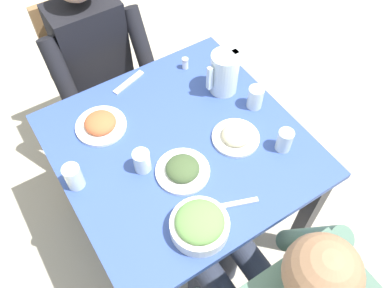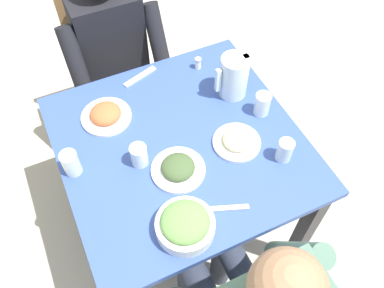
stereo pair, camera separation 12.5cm
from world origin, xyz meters
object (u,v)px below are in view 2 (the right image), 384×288
chair_near (110,60)px  salad_bowl (185,224)px  plate_rice_curry (106,115)px  water_glass_far_right (285,150)px  water_glass_near_left (71,163)px  water_glass_by_pitcher (139,155)px  water_pitcher (234,76)px  water_glass_far_left (262,104)px  plate_beans (237,141)px  salt_shaker (198,63)px  diner_near (118,63)px  dining_table (181,159)px  plate_dolmas (178,168)px

chair_near → salad_bowl: bearing=86.2°
plate_rice_curry → water_glass_far_right: size_ratio=2.15×
water_glass_near_left → water_glass_by_pitcher: size_ratio=1.13×
water_pitcher → water_glass_far_left: size_ratio=1.89×
salad_bowl → plate_beans: size_ratio=1.07×
salt_shaker → diner_near: bearing=-42.4°
water_glass_far_right → water_glass_by_pitcher: size_ratio=1.04×
dining_table → water_pitcher: (-0.31, -0.15, 0.21)m
water_glass_by_pitcher → water_glass_near_left: bearing=-15.9°
diner_near → water_glass_near_left: bearing=58.3°
water_glass_far_left → dining_table: bearing=0.5°
dining_table → water_glass_far_left: water_glass_far_left is taller
water_glass_far_left → water_glass_near_left: bearing=-3.1°
plate_dolmas → salt_shaker: same height
water_glass_by_pitcher → plate_beans: bearing=168.3°
water_glass_far_right → water_glass_by_pitcher: bearing=-22.8°
dining_table → salad_bowl: (0.14, 0.35, 0.16)m
dining_table → water_glass_near_left: water_glass_near_left is taller
water_glass_by_pitcher → plate_dolmas: bearing=139.9°
salad_bowl → salt_shaker: salad_bowl is taller
plate_dolmas → water_glass_far_right: size_ratio=2.14×
dining_table → plate_rice_curry: (0.23, -0.24, 0.14)m
water_pitcher → water_glass_near_left: bearing=8.2°
chair_near → dining_table: bearing=93.9°
diner_near → salt_shaker: size_ratio=21.97×
salad_bowl → water_glass_far_left: water_glass_far_left is taller
water_glass_far_right → water_glass_far_left: 0.24m
chair_near → diner_near: bearing=90.0°
water_glass_far_right → salt_shaker: size_ratio=1.78×
water_glass_near_left → water_glass_by_pitcher: (-0.24, 0.07, -0.01)m
plate_dolmas → salad_bowl: bearing=72.0°
diner_near → plate_beans: 0.78m
plate_beans → salt_shaker: salt_shaker is taller
diner_near → plate_dolmas: bearing=89.7°
water_glass_far_left → water_glass_by_pitcher: water_glass_far_left is taller
water_pitcher → plate_dolmas: water_pitcher is taller
salad_bowl → water_pitcher: bearing=-132.0°
diner_near → water_glass_far_left: size_ratio=11.83×
water_pitcher → plate_rice_curry: size_ratio=0.92×
diner_near → water_glass_by_pitcher: diner_near is taller
dining_table → water_glass_near_left: 0.45m
water_pitcher → water_glass_by_pitcher: size_ratio=2.05×
water_glass_far_left → salt_shaker: 0.37m
plate_dolmas → water_glass_far_left: 0.45m
chair_near → diner_near: size_ratio=0.75×
chair_near → salad_bowl: size_ratio=4.39×
diner_near → water_glass_far_right: diner_near is taller
water_glass_far_left → water_glass_by_pitcher: bearing=2.7°
salad_bowl → plate_dolmas: salad_bowl is taller
dining_table → water_glass_far_left: 0.41m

